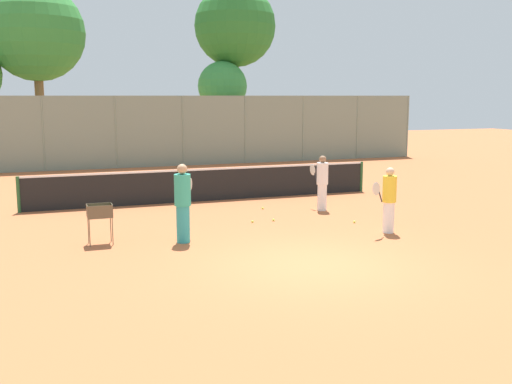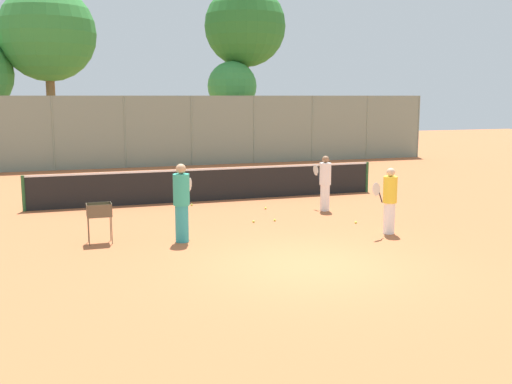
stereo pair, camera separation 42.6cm
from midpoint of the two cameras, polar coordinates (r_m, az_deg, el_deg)
ground_plane at (r=12.26m, az=6.03°, el=-6.95°), size 80.00×80.00×0.00m
tennis_net at (r=19.51m, az=-3.69°, el=0.79°), size 11.53×0.10×1.07m
back_fence at (r=29.21m, az=-8.83°, el=5.72°), size 29.02×0.08×3.40m
tree_0 at (r=33.59m, az=-18.88°, el=14.06°), size 4.93×4.93×9.05m
tree_1 at (r=34.37m, az=-0.67°, el=15.47°), size 4.50×4.50×9.47m
tree_3 at (r=33.12m, az=-1.92°, el=9.96°), size 2.68×2.68×5.25m
player_white_outfit at (r=15.17m, az=13.39°, el=-0.75°), size 0.86×0.44×1.64m
player_red_cap at (r=14.00m, az=-6.23°, el=-0.96°), size 0.61×0.84×1.84m
player_yellow_shirt at (r=17.88m, az=7.26°, el=0.90°), size 0.34×0.89×1.65m
ball_cart at (r=14.24m, az=-13.86°, el=-1.98°), size 0.56×0.41×0.94m
tennis_ball_0 at (r=16.38m, az=2.54°, el=-2.68°), size 0.07×0.07×0.07m
tennis_ball_1 at (r=16.18m, az=0.51°, el=-2.83°), size 0.07×0.07×0.07m
tennis_ball_2 at (r=18.09m, az=1.59°, el=-1.55°), size 0.07×0.07×0.07m
tennis_ball_3 at (r=16.32m, az=10.22°, el=-2.87°), size 0.07×0.07×0.07m
tennis_ball_4 at (r=18.74m, az=-5.50°, el=-1.21°), size 0.07×0.07×0.07m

